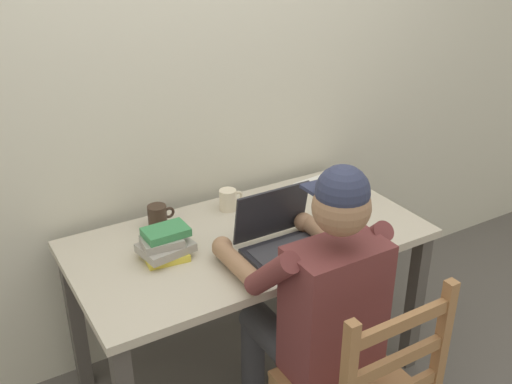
% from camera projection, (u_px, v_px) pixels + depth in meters
% --- Properties ---
extents(ground_plane, '(8.00, 8.00, 0.00)m').
position_uv_depth(ground_plane, '(250.00, 373.00, 2.78)').
color(ground_plane, '#56514C').
extents(back_wall, '(6.00, 0.04, 2.60)m').
position_uv_depth(back_wall, '(195.00, 77.00, 2.56)').
color(back_wall, beige).
rests_on(back_wall, ground).
extents(desk, '(1.45, 0.75, 0.74)m').
position_uv_depth(desk, '(249.00, 255.00, 2.49)').
color(desk, '#BCB29E').
rests_on(desk, ground).
extents(seated_person, '(0.50, 0.60, 1.26)m').
position_uv_depth(seated_person, '(316.00, 299.00, 2.13)').
color(seated_person, brown).
rests_on(seated_person, ground).
extents(laptop, '(0.33, 0.27, 0.23)m').
position_uv_depth(laptop, '(282.00, 237.00, 2.34)').
color(laptop, '#232328').
rests_on(laptop, desk).
extents(computer_mouse, '(0.06, 0.10, 0.03)m').
position_uv_depth(computer_mouse, '(336.00, 230.00, 2.46)').
color(computer_mouse, black).
rests_on(computer_mouse, desk).
extents(coffee_mug_white, '(0.11, 0.08, 0.10)m').
position_uv_depth(coffee_mug_white, '(228.00, 200.00, 2.64)').
color(coffee_mug_white, beige).
rests_on(coffee_mug_white, desk).
extents(coffee_mug_dark, '(0.12, 0.08, 0.10)m').
position_uv_depth(coffee_mug_dark, '(158.00, 216.00, 2.50)').
color(coffee_mug_dark, '#38281E').
rests_on(coffee_mug_dark, desk).
extents(book_stack_main, '(0.21, 0.18, 0.12)m').
position_uv_depth(book_stack_main, '(165.00, 244.00, 2.28)').
color(book_stack_main, gold).
rests_on(book_stack_main, desk).
extents(paper_pile_near_laptop, '(0.23, 0.19, 0.01)m').
position_uv_depth(paper_pile_near_laptop, '(321.00, 185.00, 2.88)').
color(paper_pile_near_laptop, white).
rests_on(paper_pile_near_laptop, desk).
extents(paper_pile_back_corner, '(0.29, 0.28, 0.01)m').
position_uv_depth(paper_pile_back_corner, '(322.00, 243.00, 2.39)').
color(paper_pile_back_corner, white).
rests_on(paper_pile_back_corner, desk).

